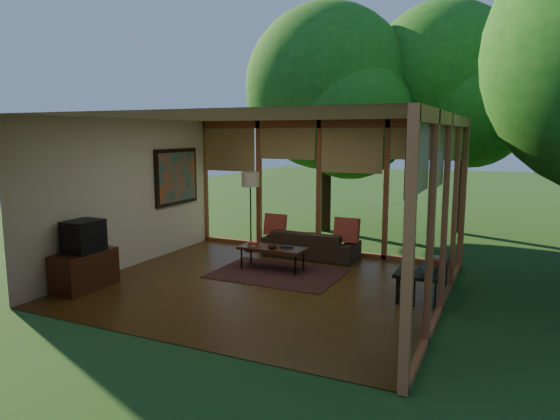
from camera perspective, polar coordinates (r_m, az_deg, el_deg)
The scene contains 25 objects.
floor at distance 8.21m, azimuth -1.87°, elevation -8.53°, with size 5.50×5.50×0.00m, color brown.
ceiling at distance 7.84m, azimuth -1.97°, elevation 10.67°, with size 5.50×5.50×0.00m, color white.
wall_left at distance 9.47m, azimuth -16.93°, elevation 1.79°, with size 0.04×5.00×2.70m, color silver.
wall_front at distance 5.82m, azimuth -13.16°, elevation -2.26°, with size 5.50×0.04×2.70m, color silver.
window_wall_back at distance 10.18m, azimuth 4.48°, elevation 2.61°, with size 5.50×0.12×2.70m, color #9E5431.
window_wall_right at distance 7.11m, azimuth 18.24°, elevation -0.49°, with size 0.12×5.00×2.70m, color #9E5431.
tree_nw at distance 12.58m, azimuth 5.45°, elevation 13.75°, with size 4.00×4.00×5.55m.
tree_ne at distance 13.22m, azimuth 18.14°, elevation 13.97°, with size 3.72×3.72×5.60m.
rug at distance 8.81m, azimuth -0.30°, elevation -7.26°, with size 2.19×1.55×0.01m, color maroon.
sofa at distance 9.89m, azimuth 3.52°, elevation -3.90°, with size 1.86×0.73×0.54m, color #35271A.
pillow_left at distance 10.07m, azimuth -0.54°, elevation -1.75°, with size 0.44×0.15×0.44m, color maroon.
pillow_right at distance 9.53m, azimuth 7.63°, elevation -2.35°, with size 0.47×0.16×0.47m, color maroon.
ct_book_lower at distance 9.05m, azimuth -3.03°, elevation -4.02°, with size 0.18×0.13×0.03m, color #ACA39C.
ct_book_upper at distance 9.04m, azimuth -3.03°, elevation -3.83°, with size 0.17×0.13×0.03m, color maroon.
ct_book_side at distance 8.90m, azimuth 0.78°, elevation -4.20°, with size 0.22×0.16×0.03m, color black.
ct_bowl at distance 8.82m, azimuth -0.89°, elevation -4.19°, with size 0.16×0.16×0.07m, color black.
media_cabinet at distance 8.50m, azimuth -21.42°, elevation -6.42°, with size 0.50×1.00×0.60m, color #4A2414.
television at distance 8.37m, azimuth -21.54°, elevation -2.80°, with size 0.45×0.55×0.50m, color black.
console_book_a at distance 7.52m, azimuth 15.45°, elevation -6.51°, with size 0.25×0.18×0.09m, color #2D4F47.
console_book_b at distance 7.95m, azimuth 16.00°, elevation -5.70°, with size 0.20×0.14×0.09m, color maroon.
console_book_c at distance 8.34m, azimuth 16.44°, elevation -5.17°, with size 0.20×0.15×0.05m, color #ACA39C.
floor_lamp at distance 10.30m, azimuth -3.41°, elevation 3.00°, with size 0.36×0.36×1.65m.
coffee_table at distance 8.94m, azimuth -0.89°, elevation -4.47°, with size 1.20×0.50×0.43m.
side_console at distance 7.92m, azimuth 15.92°, elevation -6.42°, with size 0.60×1.40×0.46m.
wall_painting at distance 10.50m, azimuth -11.72°, elevation 3.74°, with size 0.06×1.35×1.15m.
Camera 1 is at (3.56, -6.98, 2.44)m, focal length 32.00 mm.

